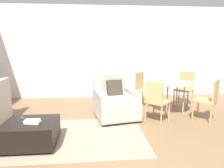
{
  "coord_description": "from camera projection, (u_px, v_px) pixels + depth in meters",
  "views": [
    {
      "loc": [
        -0.33,
        -2.49,
        1.59
      ],
      "look_at": [
        0.06,
        1.83,
        0.75
      ],
      "focal_mm": 32.0,
      "sensor_mm": 36.0,
      "label": 1
    }
  ],
  "objects": [
    {
      "name": "dining_table",
      "position": [
        173.0,
        86.0,
        4.69
      ],
      "size": [
        1.0,
        1.0,
        0.74
      ],
      "color": "#8C9E99",
      "rests_on": "ground_plane"
    },
    {
      "name": "dining_chair_near_right",
      "position": [
        210.0,
        97.0,
        4.2
      ],
      "size": [
        0.59,
        0.59,
        0.9
      ],
      "color": "tan",
      "rests_on": "ground_plane"
    },
    {
      "name": "dining_chair_far_right",
      "position": [
        185.0,
        86.0,
        5.33
      ],
      "size": [
        0.59,
        0.59,
        0.9
      ],
      "color": "tan",
      "rests_on": "ground_plane"
    },
    {
      "name": "area_rug",
      "position": [
        80.0,
        136.0,
        3.55
      ],
      "size": [
        2.32,
        1.65,
        0.01
      ],
      "color": "gray",
      "rests_on": "ground_plane"
    },
    {
      "name": "dining_chair_near_left",
      "position": [
        156.0,
        99.0,
        4.09
      ],
      "size": [
        0.59,
        0.59,
        0.9
      ],
      "color": "tan",
      "rests_on": "ground_plane"
    },
    {
      "name": "ottoman",
      "position": [
        31.0,
        132.0,
        3.2
      ],
      "size": [
        0.81,
        0.71,
        0.4
      ],
      "color": "black",
      "rests_on": "ground_plane"
    },
    {
      "name": "wall_back",
      "position": [
        105.0,
        53.0,
        6.1
      ],
      "size": [
        12.0,
        0.06,
        2.75
      ],
      "color": "white",
      "rests_on": "ground_plane"
    },
    {
      "name": "book_stack",
      "position": [
        32.0,
        122.0,
        3.12
      ],
      "size": [
        0.25,
        0.17,
        0.05
      ],
      "color": "beige",
      "rests_on": "ottoman"
    },
    {
      "name": "dining_chair_far_left",
      "position": [
        142.0,
        87.0,
        5.23
      ],
      "size": [
        0.59,
        0.59,
        0.9
      ],
      "color": "tan",
      "rests_on": "ground_plane"
    },
    {
      "name": "armchair",
      "position": [
        115.0,
        102.0,
        4.43
      ],
      "size": [
        1.01,
        1.07,
        0.92
      ],
      "color": "#B2ADA3",
      "rests_on": "ground_plane"
    },
    {
      "name": "ground_plane",
      "position": [
        120.0,
        162.0,
        2.77
      ],
      "size": [
        20.0,
        20.0,
        0.0
      ],
      "primitive_type": "plane",
      "color": "brown"
    },
    {
      "name": "tv_remote_primary",
      "position": [
        22.0,
        118.0,
        3.34
      ],
      "size": [
        0.1,
        0.16,
        0.01
      ],
      "color": "#333338",
      "rests_on": "ottoman"
    }
  ]
}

